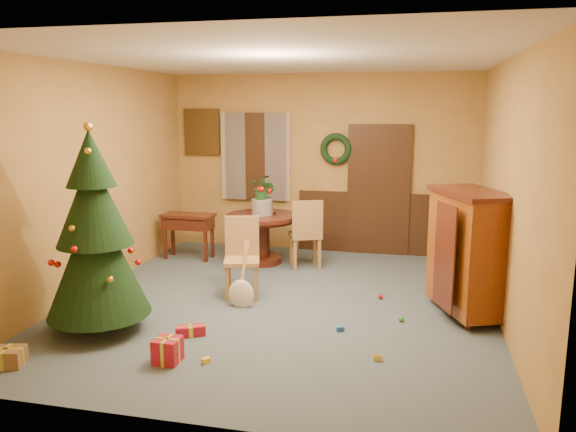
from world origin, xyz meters
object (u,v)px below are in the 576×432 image
(christmas_tree, at_px, (95,235))
(dining_table, at_px, (262,229))
(chair_near, at_px, (242,254))
(writing_desk, at_px, (188,225))
(sideboard, at_px, (469,250))

(christmas_tree, bearing_deg, dining_table, 72.12)
(chair_near, relative_size, christmas_tree, 0.45)
(writing_desk, xyz_separation_m, sideboard, (4.09, -1.63, 0.24))
(christmas_tree, height_order, sideboard, christmas_tree)
(christmas_tree, distance_m, writing_desk, 3.05)
(dining_table, distance_m, chair_near, 1.52)
(christmas_tree, height_order, writing_desk, christmas_tree)
(dining_table, height_order, christmas_tree, christmas_tree)
(dining_table, bearing_deg, writing_desk, 179.70)
(dining_table, bearing_deg, sideboard, -29.47)
(writing_desk, distance_m, sideboard, 4.41)
(dining_table, relative_size, sideboard, 0.76)
(dining_table, distance_m, sideboard, 3.31)
(chair_near, height_order, christmas_tree, christmas_tree)
(christmas_tree, relative_size, sideboard, 1.52)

